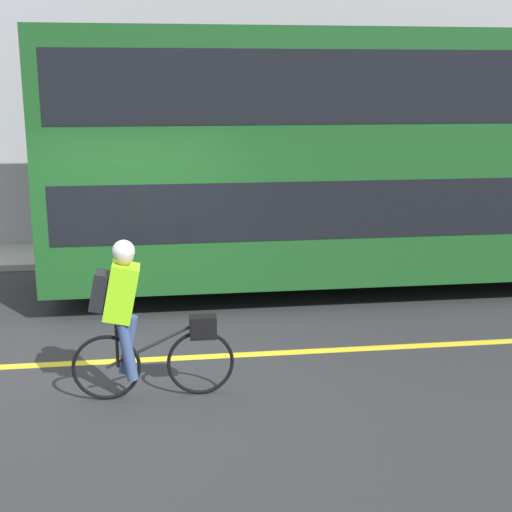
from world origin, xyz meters
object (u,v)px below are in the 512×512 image
Objects in this scene: trash_bin at (387,219)px; street_sign_post at (114,179)px; cyclist_on_bike at (134,314)px; bus at (391,149)px.

trash_bin is 0.40× the size of street_sign_post.
cyclist_on_bike is at bearing -85.28° from street_sign_post.
trash_bin is (4.44, 5.91, -0.30)m from cyclist_on_bike.
trash_bin is (0.75, 2.30, -1.50)m from bus.
cyclist_on_bike is at bearing -126.92° from trash_bin.
bus is 2.85m from trash_bin.
bus is at bearing 44.34° from cyclist_on_bike.
bus is 5.30m from cyclist_on_bike.
trash_bin is at bearing 53.08° from cyclist_on_bike.
bus reaches higher than street_sign_post.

